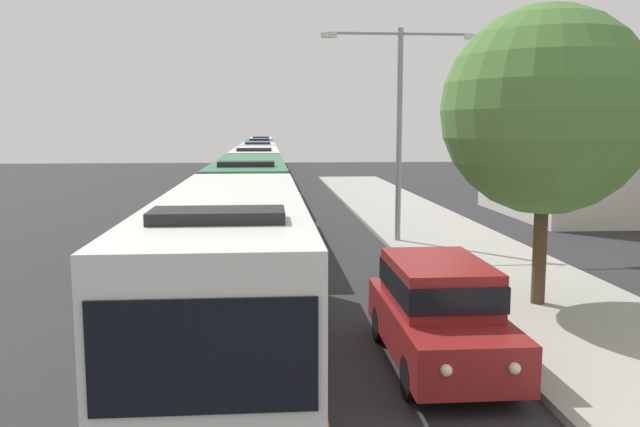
% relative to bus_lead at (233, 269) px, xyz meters
% --- Properties ---
extents(bus_lead, '(2.58, 11.09, 3.21)m').
position_rel_bus_lead_xyz_m(bus_lead, '(0.00, 0.00, 0.00)').
color(bus_lead, silver).
rests_on(bus_lead, ground_plane).
extents(bus_second_in_line, '(2.58, 11.66, 3.21)m').
position_rel_bus_lead_xyz_m(bus_second_in_line, '(0.00, 12.19, 0.00)').
color(bus_second_in_line, '#33724C').
rests_on(bus_second_in_line, ground_plane).
extents(bus_middle, '(2.58, 11.90, 3.21)m').
position_rel_bus_lead_xyz_m(bus_middle, '(0.00, 25.22, 0.00)').
color(bus_middle, silver).
rests_on(bus_middle, ground_plane).
extents(bus_fourth_in_line, '(2.58, 11.27, 3.21)m').
position_rel_bus_lead_xyz_m(bus_fourth_in_line, '(0.00, 37.77, 0.00)').
color(bus_fourth_in_line, silver).
rests_on(bus_fourth_in_line, ground_plane).
extents(bus_rear, '(2.58, 11.36, 3.21)m').
position_rel_bus_lead_xyz_m(bus_rear, '(0.00, 50.57, 0.00)').
color(bus_rear, '#284C8C').
rests_on(bus_rear, ground_plane).
extents(bus_tail_end, '(2.58, 10.46, 3.21)m').
position_rel_bus_lead_xyz_m(bus_tail_end, '(-0.00, 63.22, -0.00)').
color(bus_tail_end, silver).
rests_on(bus_tail_end, ground_plane).
extents(white_suv, '(1.86, 4.72, 1.90)m').
position_rel_bus_lead_xyz_m(white_suv, '(3.70, -0.60, -0.66)').
color(white_suv, maroon).
rests_on(white_suv, ground_plane).
extents(streetlamp_mid, '(5.69, 0.28, 7.59)m').
position_rel_bus_lead_xyz_m(streetlamp_mid, '(5.40, 11.67, 3.14)').
color(streetlamp_mid, gray).
rests_on(streetlamp_mid, sidewalk).
extents(roadside_tree, '(4.75, 4.75, 6.87)m').
position_rel_bus_lead_xyz_m(roadside_tree, '(6.99, 2.79, 2.95)').
color(roadside_tree, '#4C3823').
rests_on(roadside_tree, sidewalk).
extents(house_distant_gabled, '(8.91, 9.98, 8.29)m').
position_rel_bus_lead_xyz_m(house_distant_gabled, '(16.48, 18.71, 2.54)').
color(house_distant_gabled, beige).
rests_on(house_distant_gabled, ground_plane).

